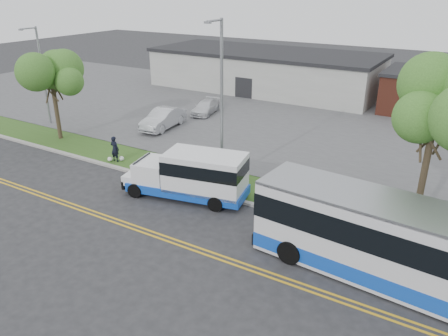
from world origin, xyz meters
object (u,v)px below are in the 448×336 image
Objects in this scene: streetlight_near at (221,99)px; parked_car_b at (206,107)px; transit_bus at (407,247)px; pedestrian at (115,149)px; parked_car_a at (163,119)px; streetlight_far at (42,72)px; tree_east at (437,108)px; tree_west at (51,74)px; shuttle_bus at (194,174)px.

streetlight_near is 15.88m from parked_car_b.
transit_bus reaches higher than pedestrian.
parked_car_a is at bearing -78.38° from pedestrian.
parked_car_b is at bearing -86.59° from pedestrian.
streetlight_near is 2.34× the size of parked_car_b.
streetlight_near is 19.20m from streetlight_far.
tree_east is at bearing -178.61° from pedestrian.
pedestrian is at bearing -10.38° from tree_west.
parked_car_a is (-21.00, 11.18, -0.84)m from transit_bus.
parked_car_a is at bearing 49.45° from tree_west.
tree_west is at bearing 157.24° from shuttle_bus.
parked_car_b is at bearing 126.82° from streetlight_near.
streetlight_near is (15.00, -0.47, 0.11)m from tree_west.
transit_bus is (0.29, -4.80, -4.45)m from tree_east.
streetlight_near is at bearing -1.80° from tree_west.
pedestrian reaches higher than parked_car_a.
streetlight_near reaches higher than tree_east.
pedestrian is at bearing -17.58° from streetlight_far.
streetlight_near is at bearing -175.96° from pedestrian.
streetlight_far is 31.25m from transit_bus.
streetlight_near reaches higher than tree_west.
parked_car_b is (-8.80, 14.63, -0.77)m from shuttle_bus.
parked_car_a is 5.56m from parked_car_b.
shuttle_bus is at bearing -166.51° from tree_east.
streetlight_near is 1.19× the size of streetlight_far.
tree_east is 1.70× the size of parked_car_a.
tree_east reaches higher than streetlight_far.
transit_bus is 26.40m from parked_car_b.
tree_east is at bearing -41.69° from parked_car_b.
tree_west is at bearing 179.56° from tree_east.
transit_bus reaches higher than shuttle_bus.
tree_west is 3.91× the size of pedestrian.
streetlight_far is 10.72m from parked_car_a.
tree_east is 4.71× the size of pedestrian.
streetlight_near is 1.28× the size of shuttle_bus.
streetlight_far is at bearing 171.39° from transit_bus.
shuttle_bus is 0.59× the size of transit_bus.
pedestrian is at bearing -81.88° from parked_car_a.
tree_west is at bearing 178.20° from streetlight_near.
parked_car_b is at bearing 145.48° from transit_bus.
tree_west is 0.93× the size of shuttle_bus.
streetlight_far reaches higher than tree_west.
shuttle_bus is 4.20× the size of pedestrian.
tree_west is 1.41× the size of parked_car_a.
tree_east is 30.15m from streetlight_far.
tree_east is 0.88× the size of streetlight_near.
streetlight_far is (-30.00, 2.42, -1.73)m from tree_east.
tree_west is 15.40m from shuttle_bus.
tree_east is 12.57m from shuttle_bus.
tree_west is 1.70× the size of parked_car_b.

